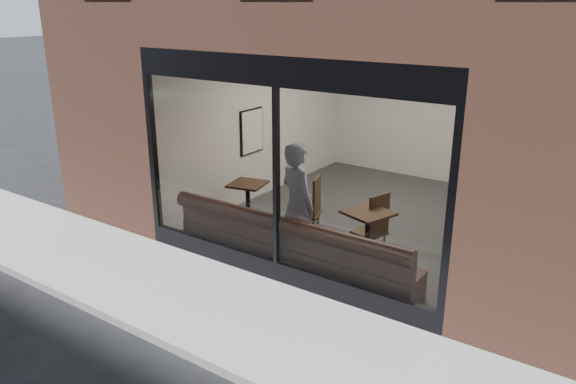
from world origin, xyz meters
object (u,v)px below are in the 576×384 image
Objects in this scene: person at (297,205)px; cafe_table_left at (248,184)px; cafe_chair_left at (306,214)px; cafe_table_right at (368,213)px; banquette at (293,256)px; cafe_chair_right at (369,233)px.

person reaches higher than cafe_table_left.
person is at bearing 99.19° from cafe_chair_left.
cafe_table_right is 1.63m from cafe_chair_left.
cafe_chair_left is at bearing 116.46° from banquette.
cafe_table_left is (-1.67, 0.88, -0.22)m from person.
banquette is at bearing -32.63° from cafe_table_left.
cafe_table_left is 1.34× the size of cafe_chair_right.
person is 1.65m from cafe_chair_left.
cafe_chair_right is at bearing 112.10° from cafe_table_right.
person reaches higher than cafe_chair_right.
cafe_chair_right is (0.54, 1.45, 0.01)m from banquette.
cafe_table_right is (0.69, 1.06, 0.52)m from banquette.
banquette is at bearing -123.13° from cafe_table_right.
cafe_table_left is at bearing 5.46° from cafe_chair_left.
cafe_chair_left is 1.04× the size of cafe_chair_right.
person is at bearing -27.85° from cafe_table_left.
cafe_chair_left is 1.32m from cafe_chair_right.
cafe_chair_right is (-0.16, 0.38, -0.50)m from cafe_table_right.
person is 4.22× the size of cafe_chair_right.
banquette is 8.47× the size of cafe_chair_left.
person is at bearing 78.14° from cafe_chair_right.
person is 4.06× the size of cafe_chair_left.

